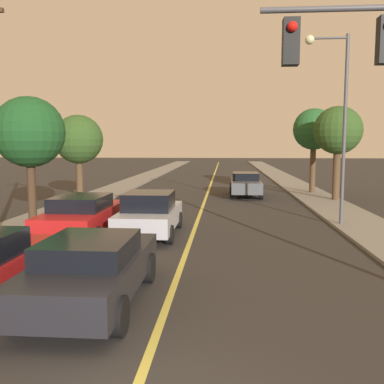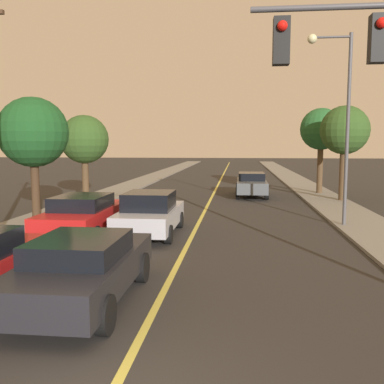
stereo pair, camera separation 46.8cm
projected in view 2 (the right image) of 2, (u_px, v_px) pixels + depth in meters
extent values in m
cube|color=#2D2B28|center=(221.00, 179.00, 40.61)|extent=(10.93, 80.00, 0.01)
cube|color=#D1C14C|center=(221.00, 179.00, 40.61)|extent=(0.16, 76.00, 0.00)
cube|color=gray|center=(152.00, 178.00, 41.33)|extent=(2.50, 80.00, 0.12)
cube|color=gray|center=(293.00, 179.00, 39.88)|extent=(2.50, 80.00, 0.12)
cube|color=black|center=(84.00, 271.00, 8.83)|extent=(1.90, 4.63, 0.65)
cube|color=black|center=(80.00, 247.00, 8.59)|extent=(1.67, 2.08, 0.42)
cylinder|color=black|center=(69.00, 265.00, 10.38)|extent=(0.22, 0.72, 0.72)
cylinder|color=black|center=(142.00, 268.00, 10.19)|extent=(0.22, 0.72, 0.72)
cylinder|color=black|center=(6.00, 311.00, 7.55)|extent=(0.22, 0.72, 0.72)
cylinder|color=black|center=(105.00, 315.00, 7.35)|extent=(0.22, 0.72, 0.72)
cube|color=#A5A8B2|center=(151.00, 217.00, 15.53)|extent=(1.87, 4.42, 0.65)
cube|color=black|center=(149.00, 201.00, 15.28)|extent=(1.65, 1.99, 0.61)
cylinder|color=black|center=(136.00, 219.00, 17.01)|extent=(0.22, 0.64, 0.64)
cylinder|color=black|center=(180.00, 220.00, 16.82)|extent=(0.22, 0.64, 0.64)
cylinder|color=black|center=(116.00, 233.00, 14.30)|extent=(0.22, 0.64, 0.64)
cylinder|color=black|center=(169.00, 234.00, 14.11)|extent=(0.22, 0.64, 0.64)
cylinder|color=black|center=(42.00, 264.00, 10.37)|extent=(0.22, 0.76, 0.76)
cube|color=red|center=(84.00, 217.00, 15.57)|extent=(1.95, 5.04, 0.66)
cube|color=black|center=(82.00, 202.00, 15.31)|extent=(1.72, 2.27, 0.48)
cylinder|color=black|center=(76.00, 218.00, 17.25)|extent=(0.22, 0.64, 0.64)
cylinder|color=black|center=(121.00, 219.00, 17.05)|extent=(0.22, 0.64, 0.64)
cylinder|color=black|center=(41.00, 234.00, 14.16)|extent=(0.22, 0.64, 0.64)
cylinder|color=black|center=(95.00, 235.00, 13.96)|extent=(0.22, 0.64, 0.64)
cube|color=#474C51|center=(251.00, 186.00, 26.95)|extent=(1.82, 4.86, 0.68)
cube|color=black|center=(251.00, 176.00, 27.08)|extent=(1.60, 2.19, 0.47)
cylinder|color=black|center=(267.00, 194.00, 25.40)|extent=(0.22, 0.72, 0.72)
cylinder|color=black|center=(238.00, 193.00, 25.59)|extent=(0.22, 0.72, 0.72)
cylinder|color=black|center=(264.00, 189.00, 28.38)|extent=(0.22, 0.72, 0.72)
cylinder|color=black|center=(238.00, 188.00, 28.57)|extent=(0.22, 0.72, 0.72)
cylinder|color=#47474C|center=(358.00, 6.00, 8.12)|extent=(4.04, 0.12, 0.12)
cube|color=black|center=(378.00, 39.00, 8.14)|extent=(0.32, 0.28, 0.90)
sphere|color=red|center=(382.00, 23.00, 7.94)|extent=(0.20, 0.20, 0.20)
cube|color=black|center=(281.00, 41.00, 8.34)|extent=(0.32, 0.28, 0.90)
sphere|color=red|center=(282.00, 26.00, 8.13)|extent=(0.20, 0.20, 0.20)
cylinder|color=#47474C|center=(348.00, 131.00, 16.54)|extent=(0.14, 0.14, 7.37)
cylinder|color=#47474C|center=(332.00, 37.00, 16.23)|extent=(1.44, 0.09, 0.09)
sphere|color=beige|center=(312.00, 39.00, 16.31)|extent=(0.36, 0.36, 0.36)
cylinder|color=#3D2B1C|center=(35.00, 188.00, 17.89)|extent=(0.34, 0.34, 2.65)
sphere|color=#19471E|center=(33.00, 132.00, 17.63)|extent=(2.89, 2.89, 2.89)
cylinder|color=#4C3823|center=(85.00, 178.00, 24.09)|extent=(0.38, 0.38, 2.50)
sphere|color=#2D4C1E|center=(84.00, 139.00, 23.85)|extent=(2.69, 2.69, 2.69)
cylinder|color=#4C3823|center=(320.00, 168.00, 27.91)|extent=(0.37, 0.37, 3.21)
sphere|color=#235628|center=(321.00, 129.00, 27.62)|extent=(2.69, 2.69, 2.69)
cylinder|color=#4C3823|center=(343.00, 174.00, 24.19)|extent=(0.41, 0.41, 3.01)
sphere|color=#2D4C1E|center=(345.00, 130.00, 23.92)|extent=(2.72, 2.72, 2.72)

